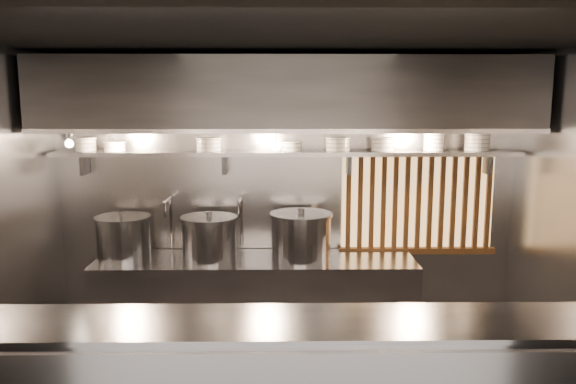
{
  "coord_description": "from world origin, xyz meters",
  "views": [
    {
      "loc": [
        -0.06,
        -4.0,
        2.37
      ],
      "look_at": [
        0.0,
        0.55,
        1.63
      ],
      "focal_mm": 35.0,
      "sensor_mm": 36.0,
      "label": 1
    }
  ],
  "objects_px": {
    "pendant_bulb": "(276,146)",
    "stock_pot_right": "(301,236)",
    "stock_pot_left": "(123,237)",
    "stock_pot_mid": "(209,238)",
    "heat_lamp": "(66,137)"
  },
  "relations": [
    {
      "from": "pendant_bulb",
      "to": "stock_pot_right",
      "type": "height_order",
      "value": "pendant_bulb"
    },
    {
      "from": "stock_pot_left",
      "to": "stock_pot_mid",
      "type": "distance_m",
      "value": 0.82
    },
    {
      "from": "stock_pot_right",
      "to": "stock_pot_mid",
      "type": "bearing_deg",
      "value": -178.59
    },
    {
      "from": "stock_pot_left",
      "to": "stock_pot_right",
      "type": "xyz_separation_m",
      "value": [
        1.67,
        -0.04,
        0.02
      ]
    },
    {
      "from": "pendant_bulb",
      "to": "stock_pot_left",
      "type": "xyz_separation_m",
      "value": [
        -1.44,
        -0.04,
        -0.86
      ]
    },
    {
      "from": "stock_pot_left",
      "to": "stock_pot_right",
      "type": "height_order",
      "value": "stock_pot_right"
    },
    {
      "from": "stock_pot_left",
      "to": "stock_pot_right",
      "type": "relative_size",
      "value": 0.94
    },
    {
      "from": "pendant_bulb",
      "to": "heat_lamp",
      "type": "bearing_deg",
      "value": -169.0
    },
    {
      "from": "stock_pot_mid",
      "to": "stock_pot_right",
      "type": "distance_m",
      "value": 0.86
    },
    {
      "from": "pendant_bulb",
      "to": "stock_pot_right",
      "type": "xyz_separation_m",
      "value": [
        0.23,
        -0.08,
        -0.84
      ]
    },
    {
      "from": "pendant_bulb",
      "to": "stock_pot_mid",
      "type": "distance_m",
      "value": 1.06
    },
    {
      "from": "pendant_bulb",
      "to": "stock_pot_right",
      "type": "distance_m",
      "value": 0.87
    },
    {
      "from": "pendant_bulb",
      "to": "stock_pot_left",
      "type": "height_order",
      "value": "pendant_bulb"
    },
    {
      "from": "stock_pot_mid",
      "to": "stock_pot_left",
      "type": "bearing_deg",
      "value": 175.53
    },
    {
      "from": "stock_pot_right",
      "to": "stock_pot_left",
      "type": "bearing_deg",
      "value": 178.53
    }
  ]
}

